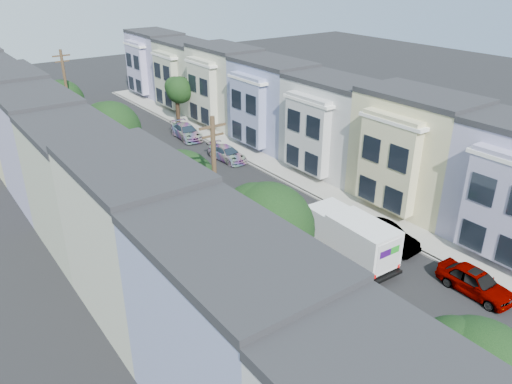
% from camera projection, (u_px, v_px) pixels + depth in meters
% --- Properties ---
extents(ground, '(160.00, 160.00, 0.00)m').
position_uv_depth(ground, '(318.00, 260.00, 31.98)').
color(ground, black).
rests_on(ground, ground).
extents(road_slab, '(12.00, 70.00, 0.02)m').
position_uv_depth(road_slab, '(200.00, 183.00, 42.94)').
color(road_slab, black).
rests_on(road_slab, ground).
extents(curb_left, '(0.30, 70.00, 0.15)m').
position_uv_depth(curb_left, '(134.00, 201.00, 39.68)').
color(curb_left, gray).
rests_on(curb_left, ground).
extents(curb_right, '(0.30, 70.00, 0.15)m').
position_uv_depth(curb_right, '(256.00, 167.00, 46.15)').
color(curb_right, gray).
rests_on(curb_right, ground).
extents(sidewalk_left, '(2.60, 70.00, 0.15)m').
position_uv_depth(sidewalk_left, '(118.00, 205.00, 38.99)').
color(sidewalk_left, gray).
rests_on(sidewalk_left, ground).
extents(sidewalk_right, '(2.60, 70.00, 0.15)m').
position_uv_depth(sidewalk_right, '(267.00, 164.00, 46.84)').
color(sidewalk_right, gray).
rests_on(sidewalk_right, ground).
extents(centerline, '(0.12, 70.00, 0.01)m').
position_uv_depth(centerline, '(200.00, 183.00, 42.95)').
color(centerline, gold).
rests_on(centerline, ground).
extents(townhouse_row_left, '(5.00, 70.00, 8.50)m').
position_uv_depth(townhouse_row_left, '(69.00, 219.00, 36.99)').
color(townhouse_row_left, '#B9B9B9').
rests_on(townhouse_row_left, ground).
extents(townhouse_row_right, '(5.00, 70.00, 8.50)m').
position_uv_depth(townhouse_row_right, '(298.00, 156.00, 48.90)').
color(townhouse_row_right, '#B9B9B9').
rests_on(townhouse_row_right, ground).
extents(tree_a, '(4.18, 4.18, 7.08)m').
position_uv_depth(tree_a, '(473.00, 382.00, 16.34)').
color(tree_a, black).
rests_on(tree_a, ground).
extents(tree_b, '(4.70, 4.70, 7.89)m').
position_uv_depth(tree_b, '(266.00, 230.00, 24.34)').
color(tree_b, black).
rests_on(tree_b, ground).
extents(tree_c, '(4.70, 4.70, 6.91)m').
position_uv_depth(tree_c, '(180.00, 187.00, 31.28)').
color(tree_c, black).
rests_on(tree_c, ground).
extents(tree_d, '(4.70, 4.70, 7.57)m').
position_uv_depth(tree_d, '(110.00, 131.00, 39.28)').
color(tree_d, black).
rests_on(tree_d, ground).
extents(tree_e, '(4.27, 4.27, 6.96)m').
position_uv_depth(tree_e, '(62.00, 102.00, 48.87)').
color(tree_e, black).
rests_on(tree_e, ground).
extents(tree_far_r, '(3.08, 3.08, 5.52)m').
position_uv_depth(tree_far_r, '(179.00, 91.00, 56.74)').
color(tree_far_r, black).
rests_on(tree_far_r, ground).
extents(utility_pole_near, '(1.60, 0.26, 10.00)m').
position_uv_depth(utility_pole_near, '(215.00, 203.00, 27.89)').
color(utility_pole_near, '#42301E').
rests_on(utility_pole_near, ground).
extents(utility_pole_far, '(1.60, 0.26, 10.00)m').
position_uv_depth(utility_pole_far, '(69.00, 104.00, 46.90)').
color(utility_pole_far, '#42301E').
rests_on(utility_pole_far, ground).
extents(fedex_truck, '(2.43, 6.32, 3.03)m').
position_uv_depth(fedex_truck, '(351.00, 236.00, 31.38)').
color(fedex_truck, silver).
rests_on(fedex_truck, ground).
extents(lead_sedan, '(2.30, 4.65, 1.27)m').
position_uv_depth(lead_sedan, '(274.00, 197.00, 39.06)').
color(lead_sedan, black).
rests_on(lead_sedan, ground).
extents(parked_left_b, '(2.00, 4.60, 1.49)m').
position_uv_depth(parked_left_b, '(333.00, 337.00, 24.41)').
color(parked_left_b, black).
rests_on(parked_left_b, ground).
extents(parked_left_c, '(1.96, 4.46, 1.44)m').
position_uv_depth(parked_left_c, '(249.00, 271.00, 29.61)').
color(parked_left_c, '#969696').
rests_on(parked_left_c, ground).
extents(parked_left_d, '(1.85, 4.11, 1.22)m').
position_uv_depth(parked_left_d, '(170.00, 210.00, 37.07)').
color(parked_left_d, '#3C060D').
rests_on(parked_left_d, ground).
extents(parked_right_a, '(1.91, 4.73, 1.52)m').
position_uv_depth(parked_right_a, '(475.00, 282.00, 28.54)').
color(parked_right_a, '#58595A').
rests_on(parked_right_a, ground).
extents(parked_right_b, '(1.87, 4.57, 1.49)m').
position_uv_depth(parked_right_b, '(386.00, 236.00, 33.33)').
color(parked_right_b, silver).
rests_on(parked_right_b, ground).
extents(parked_right_c, '(2.19, 4.55, 1.33)m').
position_uv_depth(parked_right_c, '(227.00, 154.00, 47.57)').
color(parked_right_c, black).
rests_on(parked_right_c, ground).
extents(parked_right_d, '(2.52, 5.09, 1.48)m').
position_uv_depth(parked_right_d, '(186.00, 132.00, 53.37)').
color(parked_right_d, black).
rests_on(parked_right_d, ground).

